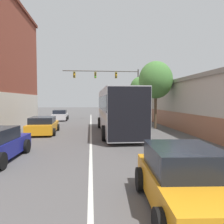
{
  "coord_description": "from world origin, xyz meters",
  "views": [
    {
      "loc": [
        0.02,
        -0.28,
        2.6
      ],
      "look_at": [
        1.52,
        15.22,
        1.76
      ],
      "focal_mm": 35.0,
      "sensor_mm": 36.0,
      "label": 1
    }
  ],
  "objects_px": {
    "traffic_signal_gantry": "(113,82)",
    "street_tree_near": "(156,80)",
    "hatchback_foreground": "(185,181)",
    "street_tree_far": "(140,88)",
    "bus": "(117,109)",
    "parked_car_left_far": "(43,125)",
    "parked_car_left_near": "(60,115)"
  },
  "relations": [
    {
      "from": "hatchback_foreground",
      "to": "street_tree_far",
      "type": "bearing_deg",
      "value": -6.12
    },
    {
      "from": "traffic_signal_gantry",
      "to": "street_tree_near",
      "type": "xyz_separation_m",
      "value": [
        2.91,
        -9.54,
        -0.65
      ]
    },
    {
      "from": "parked_car_left_near",
      "to": "parked_car_left_far",
      "type": "bearing_deg",
      "value": 179.15
    },
    {
      "from": "street_tree_near",
      "to": "parked_car_left_far",
      "type": "bearing_deg",
      "value": -167.99
    },
    {
      "from": "traffic_signal_gantry",
      "to": "street_tree_far",
      "type": "height_order",
      "value": "traffic_signal_gantry"
    },
    {
      "from": "hatchback_foreground",
      "to": "parked_car_left_near",
      "type": "distance_m",
      "value": 24.48
    },
    {
      "from": "bus",
      "to": "street_tree_near",
      "type": "bearing_deg",
      "value": -58.1
    },
    {
      "from": "parked_car_left_near",
      "to": "parked_car_left_far",
      "type": "xyz_separation_m",
      "value": [
        0.24,
        -11.14,
        -0.02
      ]
    },
    {
      "from": "street_tree_near",
      "to": "street_tree_far",
      "type": "height_order",
      "value": "street_tree_near"
    },
    {
      "from": "parked_car_left_far",
      "to": "street_tree_near",
      "type": "bearing_deg",
      "value": -80.33
    },
    {
      "from": "hatchback_foreground",
      "to": "bus",
      "type": "bearing_deg",
      "value": 4.49
    },
    {
      "from": "street_tree_near",
      "to": "hatchback_foreground",
      "type": "bearing_deg",
      "value": -104.07
    },
    {
      "from": "bus",
      "to": "street_tree_near",
      "type": "height_order",
      "value": "street_tree_near"
    },
    {
      "from": "hatchback_foreground",
      "to": "street_tree_near",
      "type": "height_order",
      "value": "street_tree_near"
    },
    {
      "from": "hatchback_foreground",
      "to": "street_tree_far",
      "type": "distance_m",
      "value": 21.71
    },
    {
      "from": "parked_car_left_near",
      "to": "street_tree_near",
      "type": "bearing_deg",
      "value": -134.82
    },
    {
      "from": "hatchback_foreground",
      "to": "parked_car_left_far",
      "type": "bearing_deg",
      "value": 29.23
    },
    {
      "from": "parked_car_left_far",
      "to": "traffic_signal_gantry",
      "type": "distance_m",
      "value": 14.1
    },
    {
      "from": "parked_car_left_far",
      "to": "street_tree_far",
      "type": "bearing_deg",
      "value": -50.81
    },
    {
      "from": "traffic_signal_gantry",
      "to": "parked_car_left_far",
      "type": "bearing_deg",
      "value": -120.0
    },
    {
      "from": "hatchback_foreground",
      "to": "street_tree_far",
      "type": "relative_size",
      "value": 0.72
    },
    {
      "from": "bus",
      "to": "parked_car_left_far",
      "type": "height_order",
      "value": "bus"
    },
    {
      "from": "parked_car_left_far",
      "to": "street_tree_near",
      "type": "height_order",
      "value": "street_tree_near"
    },
    {
      "from": "bus",
      "to": "traffic_signal_gantry",
      "type": "xyz_separation_m",
      "value": [
        0.87,
        11.93,
        3.16
      ]
    },
    {
      "from": "hatchback_foreground",
      "to": "parked_car_left_near",
      "type": "height_order",
      "value": "hatchback_foreground"
    },
    {
      "from": "parked_car_left_near",
      "to": "street_tree_far",
      "type": "relative_size",
      "value": 0.72
    },
    {
      "from": "hatchback_foreground",
      "to": "traffic_signal_gantry",
      "type": "height_order",
      "value": "traffic_signal_gantry"
    },
    {
      "from": "street_tree_near",
      "to": "parked_car_left_near",
      "type": "bearing_deg",
      "value": 137.27
    },
    {
      "from": "street_tree_near",
      "to": "street_tree_far",
      "type": "xyz_separation_m",
      "value": [
        0.07,
        6.52,
        -0.37
      ]
    },
    {
      "from": "street_tree_near",
      "to": "street_tree_far",
      "type": "distance_m",
      "value": 6.53
    },
    {
      "from": "street_tree_far",
      "to": "bus",
      "type": "bearing_deg",
      "value": -113.39
    },
    {
      "from": "bus",
      "to": "traffic_signal_gantry",
      "type": "relative_size",
      "value": 1.05
    }
  ]
}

